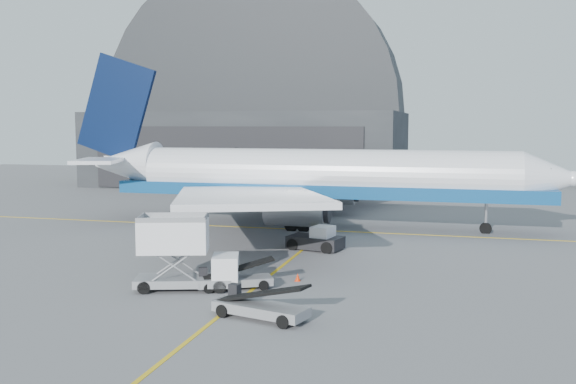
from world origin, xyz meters
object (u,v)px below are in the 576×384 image
(belt_loader_b, at_px, (260,306))
(airliner, at_px, (305,176))
(belt_loader_a, at_px, (234,280))
(catering_truck, at_px, (183,254))
(pushback_tug, at_px, (317,240))

(belt_loader_b, bearing_deg, airliner, 114.31)
(belt_loader_b, bearing_deg, belt_loader_a, 137.42)
(catering_truck, bearing_deg, belt_loader_a, -0.05)
(catering_truck, distance_m, pushback_tug, 15.35)
(belt_loader_a, relative_size, belt_loader_b, 0.87)
(catering_truck, bearing_deg, airliner, 69.57)
(catering_truck, xyz_separation_m, belt_loader_b, (6.30, -4.44, -1.54))
(airliner, xyz_separation_m, pushback_tug, (3.71, -11.50, -4.20))
(airliner, relative_size, belt_loader_a, 10.53)
(belt_loader_a, bearing_deg, pushback_tug, 52.78)
(airliner, height_order, pushback_tug, airliner)
(belt_loader_a, bearing_deg, airliner, 65.63)
(catering_truck, distance_m, belt_loader_a, 3.46)
(airliner, height_order, catering_truck, airliner)
(catering_truck, relative_size, belt_loader_a, 1.39)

